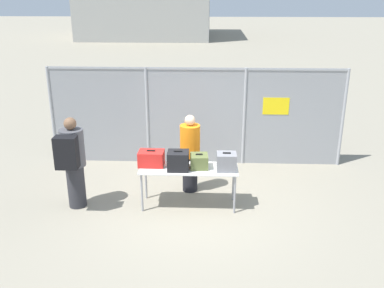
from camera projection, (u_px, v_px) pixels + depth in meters
The scene contains 10 objects.
ground_plane at pixel (191, 209), 8.17m from camera, with size 120.00×120.00×0.00m, color gray.
fence_section at pixel (196, 114), 9.98m from camera, with size 6.88×0.07×2.30m.
inspection_table at pixel (189, 171), 8.08m from camera, with size 1.85×0.65×0.79m.
suitcase_red at pixel (151, 158), 8.12m from camera, with size 0.48×0.35×0.31m.
suitcase_black at pixel (178, 161), 7.92m from camera, with size 0.40×0.35×0.38m.
suitcase_olive at pixel (199, 161), 8.03m from camera, with size 0.35×0.37×0.28m.
suitcase_grey at pixel (226, 162), 7.90m from camera, with size 0.36×0.33×0.35m.
traveler_hooded at pixel (73, 160), 7.92m from camera, with size 0.44×0.68×1.78m.
security_worker_near at pixel (190, 153), 8.66m from camera, with size 0.40×0.40×1.63m.
utility_trailer at pixel (232, 131), 11.40m from camera, with size 4.50×1.93×0.68m.
Camera 1 is at (0.33, -7.25, 3.96)m, focal length 40.00 mm.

